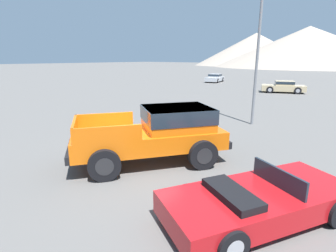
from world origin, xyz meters
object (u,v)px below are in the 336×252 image
at_px(red_convertible_car, 259,201).
at_px(street_lamp_post, 260,30).
at_px(orange_pickup_truck, 159,131).
at_px(parked_car_silver, 215,78).
at_px(parked_car_tan, 283,87).

height_order(red_convertible_car, street_lamp_post, street_lamp_post).
distance_m(red_convertible_car, street_lamp_post, 10.01).
height_order(orange_pickup_truck, red_convertible_car, orange_pickup_truck).
bearing_deg(orange_pickup_truck, street_lamp_post, 121.38).
relative_size(parked_car_silver, street_lamp_post, 0.53).
bearing_deg(red_convertible_car, parked_car_silver, 149.25).
bearing_deg(parked_car_tan, orange_pickup_truck, 164.09).
relative_size(orange_pickup_truck, red_convertible_car, 1.16).
relative_size(parked_car_tan, street_lamp_post, 0.56).
distance_m(orange_pickup_truck, parked_car_silver, 31.47).
xyz_separation_m(parked_car_tan, street_lamp_post, (2.96, -14.82, 4.24)).
bearing_deg(parked_car_silver, street_lamp_post, 112.52).
bearing_deg(red_convertible_car, parked_car_tan, 133.19).
xyz_separation_m(orange_pickup_truck, street_lamp_post, (0.34, 7.12, 3.77)).
height_order(red_convertible_car, parked_car_tan, parked_car_tan).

